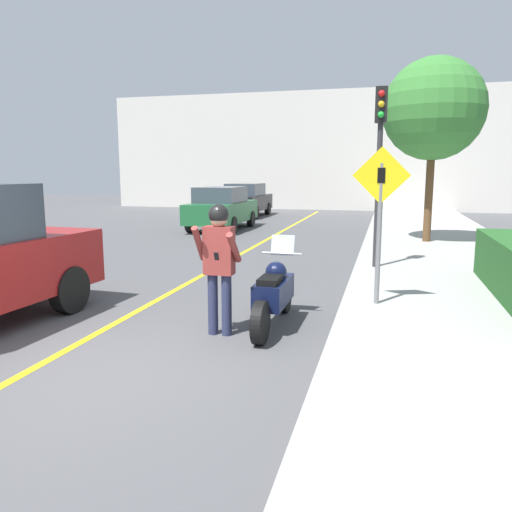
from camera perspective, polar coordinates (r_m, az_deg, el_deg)
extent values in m
plane|color=#4C4C4F|center=(6.15, -19.23, -12.37)|extent=(80.00, 80.00, 0.00)
cube|color=#9E9E99|center=(9.09, 23.99, -5.22)|extent=(4.40, 44.00, 0.10)
cube|color=yellow|center=(11.60, -5.10, -1.61)|extent=(0.12, 36.00, 0.01)
cube|color=beige|center=(30.90, 8.84, 11.77)|extent=(28.00, 1.20, 6.99)
cylinder|color=black|center=(6.60, 0.49, -7.62)|extent=(0.14, 0.58, 0.58)
cylinder|color=black|center=(8.10, 3.28, -4.39)|extent=(0.14, 0.58, 0.58)
cube|color=#0C1433|center=(7.29, 2.04, -4.10)|extent=(0.40, 1.09, 0.36)
sphere|color=#0C1433|center=(7.37, 2.31, -1.87)|extent=(0.32, 0.32, 0.32)
cube|color=black|center=(7.00, 1.60, -2.81)|extent=(0.28, 0.48, 0.10)
cylinder|color=silver|center=(7.72, 2.96, 0.30)|extent=(0.62, 0.03, 0.03)
cube|color=silver|center=(7.76, 3.07, 1.25)|extent=(0.36, 0.12, 0.31)
cylinder|color=#282D4C|center=(6.99, -4.94, -5.49)|extent=(0.14, 0.14, 0.86)
cylinder|color=#282D4C|center=(6.93, -3.38, -5.61)|extent=(0.14, 0.14, 0.86)
cube|color=maroon|center=(6.80, -4.24, 0.64)|extent=(0.40, 0.22, 0.66)
cylinder|color=maroon|center=(6.78, -6.53, 1.42)|extent=(0.09, 0.40, 0.51)
cylinder|color=maroon|center=(6.60, -2.53, 0.97)|extent=(0.09, 0.46, 0.46)
sphere|color=tan|center=(6.75, -4.29, 4.31)|extent=(0.24, 0.24, 0.24)
sphere|color=black|center=(6.74, -4.29, 4.76)|extent=(0.28, 0.28, 0.28)
cube|color=black|center=(6.53, -4.54, -0.03)|extent=(0.06, 0.05, 0.11)
cylinder|color=black|center=(8.55, -20.51, -3.64)|extent=(0.26, 0.77, 0.76)
cylinder|color=slate|center=(8.30, 13.88, 2.37)|extent=(0.08, 0.08, 2.28)
cube|color=yellow|center=(8.22, 14.14, 8.92)|extent=(0.91, 0.02, 0.91)
cube|color=black|center=(8.21, 14.14, 8.92)|extent=(0.12, 0.01, 0.24)
cylinder|color=#2D2D30|center=(11.57, 13.81, 8.51)|extent=(0.12, 0.12, 3.96)
cube|color=black|center=(11.64, 14.14, 16.41)|extent=(0.26, 0.22, 0.76)
sphere|color=red|center=(11.55, 14.18, 17.57)|extent=(0.14, 0.14, 0.14)
sphere|color=gold|center=(11.52, 14.13, 16.49)|extent=(0.14, 0.14, 0.14)
sphere|color=green|center=(11.49, 14.08, 15.40)|extent=(0.14, 0.14, 0.14)
cylinder|color=brown|center=(16.42, 19.15, 6.71)|extent=(0.24, 0.24, 2.94)
sphere|color=#387A33|center=(16.51, 19.65, 15.53)|extent=(3.05, 3.05, 3.05)
cylinder|color=black|center=(21.38, -4.88, 4.36)|extent=(0.22, 0.64, 0.64)
cylinder|color=black|center=(20.88, -0.58, 4.27)|extent=(0.22, 0.64, 0.64)
cylinder|color=black|center=(18.96, -7.52, 3.65)|extent=(0.22, 0.64, 0.64)
cylinder|color=black|center=(18.40, -2.73, 3.55)|extent=(0.22, 0.64, 0.64)
cube|color=#1E6033|center=(19.85, -3.90, 5.08)|extent=(1.80, 4.20, 0.76)
cube|color=#38424C|center=(19.65, -4.08, 7.02)|extent=(1.58, 2.18, 0.60)
cylinder|color=black|center=(27.27, -2.05, 5.51)|extent=(0.22, 0.64, 0.64)
cylinder|color=black|center=(26.84, 1.35, 5.44)|extent=(0.22, 0.64, 0.64)
cylinder|color=black|center=(24.80, -3.79, 5.09)|extent=(0.22, 0.64, 0.64)
cylinder|color=black|center=(24.33, -0.08, 5.02)|extent=(0.22, 0.64, 0.64)
cube|color=black|center=(25.77, -1.12, 6.12)|extent=(1.80, 4.20, 0.76)
cube|color=#38424C|center=(25.58, -1.23, 7.62)|extent=(1.58, 2.18, 0.60)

